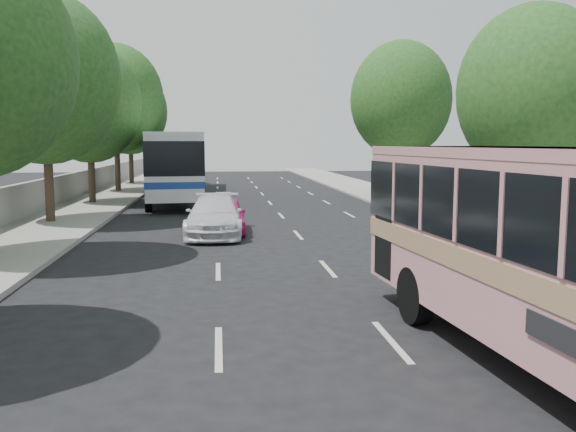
{
  "coord_description": "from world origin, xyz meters",
  "views": [
    {
      "loc": [
        -1.88,
        -11.69,
        3.33
      ],
      "look_at": [
        -0.22,
        2.61,
        1.6
      ],
      "focal_mm": 38.0,
      "sensor_mm": 36.0,
      "label": 1
    }
  ],
  "objects": [
    {
      "name": "ground",
      "position": [
        0.0,
        0.0,
        0.0
      ],
      "size": [
        120.0,
        120.0,
        0.0
      ],
      "primitive_type": "plane",
      "color": "black",
      "rests_on": "ground"
    },
    {
      "name": "sidewalk_left",
      "position": [
        -8.5,
        20.0,
        0.07
      ],
      "size": [
        4.0,
        90.0,
        0.15
      ],
      "primitive_type": "cube",
      "color": "#9E998E",
      "rests_on": "ground"
    },
    {
      "name": "sidewalk_right",
      "position": [
        8.5,
        20.0,
        0.06
      ],
      "size": [
        4.0,
        90.0,
        0.12
      ],
      "primitive_type": "cube",
      "color": "#9E998E",
      "rests_on": "ground"
    },
    {
      "name": "low_wall",
      "position": [
        -10.3,
        20.0,
        0.9
      ],
      "size": [
        0.3,
        90.0,
        1.5
      ],
      "primitive_type": "cube",
      "color": "#9E998E",
      "rests_on": "sidewalk_left"
    },
    {
      "name": "tree_left_c",
      "position": [
        -8.62,
        13.94,
        6.12
      ],
      "size": [
        6.0,
        6.0,
        9.35
      ],
      "color": "#38281E",
      "rests_on": "ground"
    },
    {
      "name": "tree_left_d",
      "position": [
        -8.52,
        21.94,
        5.63
      ],
      "size": [
        5.52,
        5.52,
        8.6
      ],
      "color": "#38281E",
      "rests_on": "ground"
    },
    {
      "name": "tree_left_e",
      "position": [
        -8.42,
        29.94,
        6.43
      ],
      "size": [
        6.3,
        6.3,
        9.82
      ],
      "color": "#38281E",
      "rests_on": "ground"
    },
    {
      "name": "tree_left_f",
      "position": [
        -8.62,
        37.94,
        6.0
      ],
      "size": [
        5.88,
        5.88,
        9.16
      ],
      "color": "#38281E",
      "rests_on": "ground"
    },
    {
      "name": "tree_right_near",
      "position": [
        8.78,
        7.94,
        5.2
      ],
      "size": [
        5.1,
        5.1,
        7.95
      ],
      "color": "#38281E",
      "rests_on": "ground"
    },
    {
      "name": "tree_right_far",
      "position": [
        9.08,
        23.94,
        6.12
      ],
      "size": [
        6.0,
        6.0,
        9.35
      ],
      "color": "#38281E",
      "rests_on": "ground"
    },
    {
      "name": "pink_taxi",
      "position": [
        -1.67,
        10.95,
        0.66
      ],
      "size": [
        1.63,
        3.92,
        1.33
      ],
      "primitive_type": "imported",
      "rotation": [
        0.0,
        0.0,
        -0.02
      ],
      "color": "#E91481",
      "rests_on": "ground"
    },
    {
      "name": "white_pickup",
      "position": [
        -2.0,
        10.28,
        0.71
      ],
      "size": [
        2.18,
        4.95,
        1.41
      ],
      "primitive_type": "imported",
      "rotation": [
        0.0,
        0.0,
        -0.04
      ],
      "color": "silver",
      "rests_on": "ground"
    },
    {
      "name": "tour_coach_front",
      "position": [
        -4.5,
        22.84,
        2.31
      ],
      "size": [
        4.1,
        13.04,
        3.84
      ],
      "rotation": [
        0.0,
        0.0,
        0.11
      ],
      "color": "silver",
      "rests_on": "ground"
    },
    {
      "name": "tour_coach_rear",
      "position": [
        -4.5,
        31.2,
        2.28
      ],
      "size": [
        2.9,
        12.68,
        3.78
      ],
      "rotation": [
        0.0,
        0.0,
        -0.01
      ],
      "color": "silver",
      "rests_on": "ground"
    },
    {
      "name": "taxi_roof_sign",
      "position": [
        -1.67,
        10.95,
        1.42
      ],
      "size": [
        0.55,
        0.19,
        0.18
      ],
      "primitive_type": "cube",
      "rotation": [
        0.0,
        0.0,
        -0.02
      ],
      "color": "silver",
      "rests_on": "pink_taxi"
    }
  ]
}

